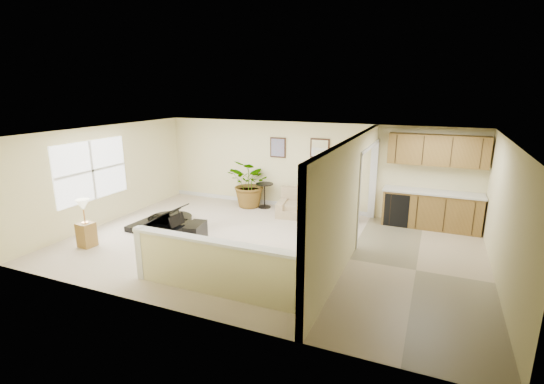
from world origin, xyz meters
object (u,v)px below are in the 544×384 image
at_px(piano, 162,207).
at_px(palm_plant, 251,184).
at_px(piano_bench, 195,233).
at_px(loveseat, 309,203).
at_px(small_plant, 354,215).
at_px(accent_table, 265,192).
at_px(lamp_stand, 86,227).

distance_m(piano, palm_plant, 2.77).
height_order(piano_bench, loveseat, loveseat).
distance_m(loveseat, small_plant, 1.26).
xyz_separation_m(piano, loveseat, (3.11, 2.32, -0.17)).
height_order(accent_table, small_plant, accent_table).
distance_m(accent_table, lamp_stand, 4.88).
xyz_separation_m(piano_bench, palm_plant, (-0.04, 2.98, 0.48)).
relative_size(accent_table, small_plant, 1.47).
bearing_deg(loveseat, piano_bench, -130.97).
bearing_deg(lamp_stand, small_plant, 37.49).
bearing_deg(piano_bench, palm_plant, 90.78).
bearing_deg(palm_plant, piano, -117.64).
xyz_separation_m(piano, lamp_stand, (-0.75, -1.68, -0.07)).
distance_m(accent_table, small_plant, 2.71).
bearing_deg(piano, small_plant, 29.68).
bearing_deg(piano, accent_table, 59.17).
xyz_separation_m(piano, small_plant, (4.36, 2.24, -0.32)).
relative_size(piano, accent_table, 2.29).
relative_size(piano_bench, accent_table, 0.91).
xyz_separation_m(loveseat, palm_plant, (-1.83, 0.13, 0.34)).
relative_size(piano, piano_bench, 2.52).
bearing_deg(small_plant, loveseat, 176.56).
bearing_deg(lamp_stand, piano, 65.92).
bearing_deg(loveseat, palm_plant, 166.99).
xyz_separation_m(piano_bench, loveseat, (1.79, 2.85, 0.14)).
relative_size(small_plant, lamp_stand, 0.46).
xyz_separation_m(piano_bench, accent_table, (0.35, 3.08, 0.25)).
relative_size(piano_bench, lamp_stand, 0.61).
distance_m(palm_plant, small_plant, 3.12).
bearing_deg(palm_plant, loveseat, -4.19).
bearing_deg(piano_bench, accent_table, 83.48).
relative_size(piano_bench, small_plant, 1.33).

